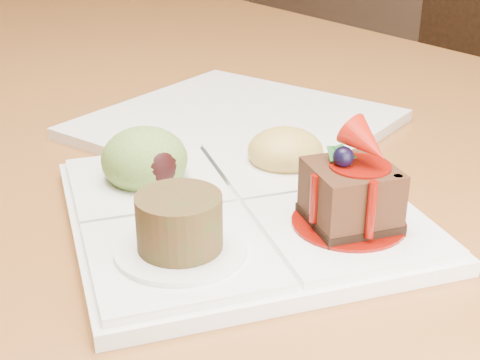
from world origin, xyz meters
TOP-DOWN VIEW (x-y plane):
  - dining_table at (0.00, 0.00)m, footprint 1.00×1.80m
  - chair_right at (1.02, 0.12)m, footprint 0.43×0.43m
  - sampler_plate at (-0.10, -0.47)m, footprint 0.33×0.33m
  - second_plate at (0.02, -0.30)m, footprint 0.35×0.35m

SIDE VIEW (x-z plane):
  - chair_right at x=1.02m, z-range 0.06..0.92m
  - dining_table at x=0.00m, z-range 0.31..1.06m
  - second_plate at x=0.02m, z-range 0.75..0.76m
  - sampler_plate at x=-0.10m, z-range 0.72..0.82m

